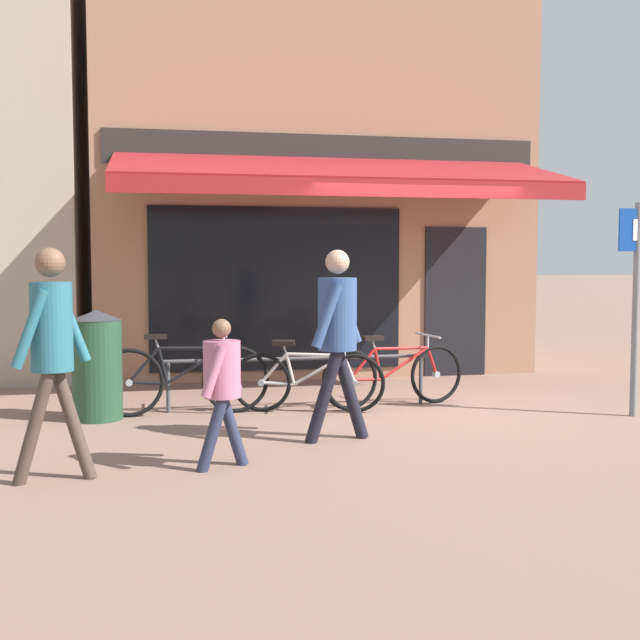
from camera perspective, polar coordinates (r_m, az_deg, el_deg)
The scene contains 11 objects.
ground_plane at distance 8.97m, azimuth 8.08°, elevation -6.25°, with size 160.00×160.00×0.00m, color #846656.
shop_front at distance 12.52m, azimuth -0.95°, elevation 11.46°, with size 6.20×4.87×6.43m.
bike_rack_rail at distance 8.86m, azimuth -1.55°, elevation -3.30°, with size 2.93×0.04×0.57m.
bicycle_black at distance 8.59m, azimuth -9.74°, elevation -4.12°, with size 1.83×0.52×0.86m.
bicycle_silver at distance 8.58m, azimuth -0.91°, elevation -4.31°, with size 1.63×0.66×0.80m.
bicycle_red at distance 8.98m, azimuth 5.26°, elevation -3.87°, with size 1.73×0.55×0.81m.
pedestrian_adult at distance 7.19m, azimuth 1.24°, elevation -0.31°, with size 0.63×0.47×1.74m.
pedestrian_child at distance 6.30m, azimuth -6.98°, elevation -4.14°, with size 0.43×0.46×1.19m.
pedestrian_second_adult at distance 6.14m, azimuth -18.54°, elevation -1.16°, with size 0.61×0.39×1.73m.
litter_bin at distance 8.50m, azimuth -15.58°, elevation -3.09°, with size 0.51×0.51×1.12m.
parking_sign at distance 8.93m, azimuth 21.58°, elevation 2.29°, with size 0.44×0.07×2.22m.
Camera 1 is at (-2.95, -8.32, 1.62)m, focal length 45.00 mm.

